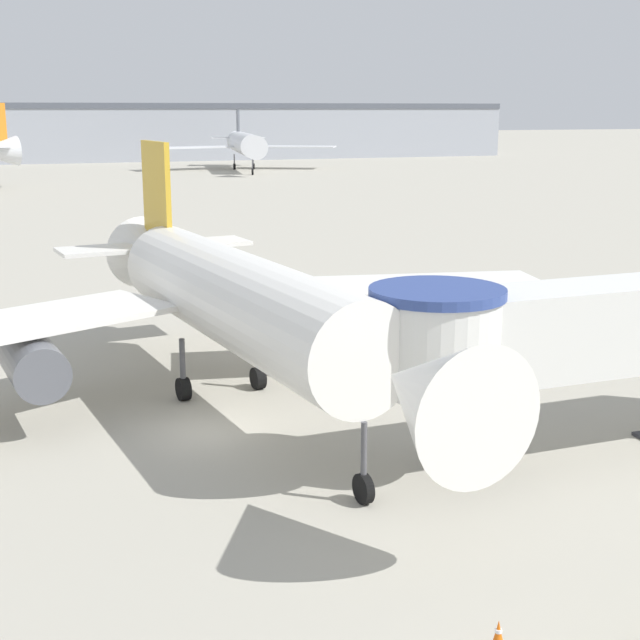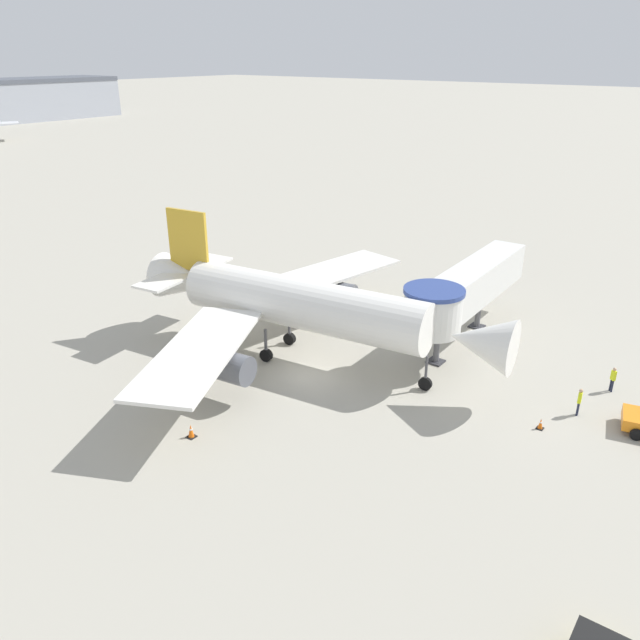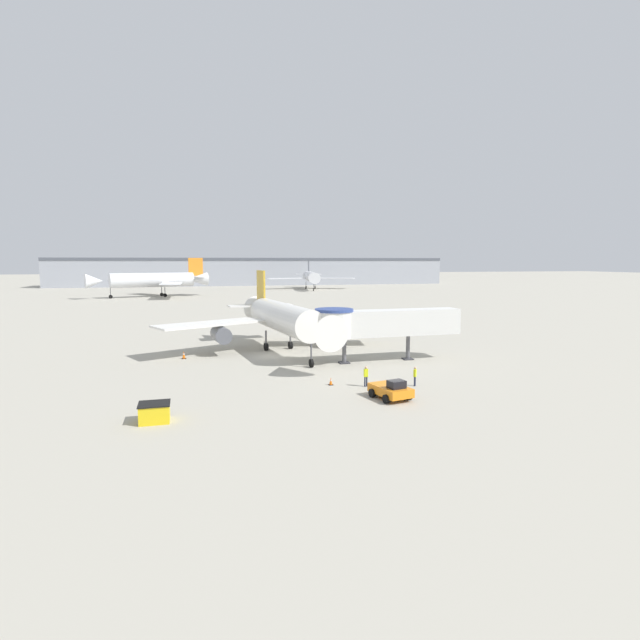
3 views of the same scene
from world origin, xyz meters
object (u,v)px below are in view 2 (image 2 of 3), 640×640
object	(u,v)px
traffic_cone_near_nose	(541,424)
traffic_cone_port_wing	(191,431)
ground_crew_wing_walker	(613,378)
ground_crew_marshaller	(579,400)
main_airplane	(296,304)
jet_bridge	(463,291)

from	to	relation	value
traffic_cone_near_nose	traffic_cone_port_wing	xyz separation A→B (m)	(-12.97, 15.60, 0.07)
traffic_cone_near_nose	traffic_cone_port_wing	size ratio (longest dim) A/B	0.82
ground_crew_wing_walker	traffic_cone_near_nose	bearing A→B (deg)	114.36
ground_crew_marshaller	traffic_cone_near_nose	bearing A→B (deg)	149.10
main_airplane	jet_bridge	world-z (taller)	main_airplane
traffic_cone_port_wing	ground_crew_marshaller	size ratio (longest dim) A/B	0.46
ground_crew_marshaller	ground_crew_wing_walker	world-z (taller)	ground_crew_marshaller
ground_crew_marshaller	main_airplane	bearing A→B (deg)	96.13
traffic_cone_port_wing	traffic_cone_near_nose	bearing A→B (deg)	-50.27
ground_crew_wing_walker	jet_bridge	bearing A→B (deg)	37.91
main_airplane	jet_bridge	bearing A→B (deg)	-50.21
jet_bridge	traffic_cone_port_wing	world-z (taller)	jet_bridge
main_airplane	ground_crew_marshaller	distance (m)	19.20
main_airplane	ground_crew_wing_walker	xyz separation A→B (m)	(8.54, -19.33, -3.11)
main_airplane	traffic_cone_port_wing	world-z (taller)	main_airplane
ground_crew_marshaller	traffic_cone_port_wing	bearing A→B (deg)	126.24
traffic_cone_port_wing	jet_bridge	bearing A→B (deg)	-17.75
traffic_cone_port_wing	ground_crew_marshaller	world-z (taller)	ground_crew_marshaller
traffic_cone_near_nose	ground_crew_marshaller	xyz separation A→B (m)	(2.84, -1.27, 0.72)
main_airplane	traffic_cone_near_nose	xyz separation A→B (m)	(1.44, -17.21, -3.77)
traffic_cone_near_nose	ground_crew_wing_walker	world-z (taller)	ground_crew_wing_walker
main_airplane	traffic_cone_port_wing	distance (m)	12.22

